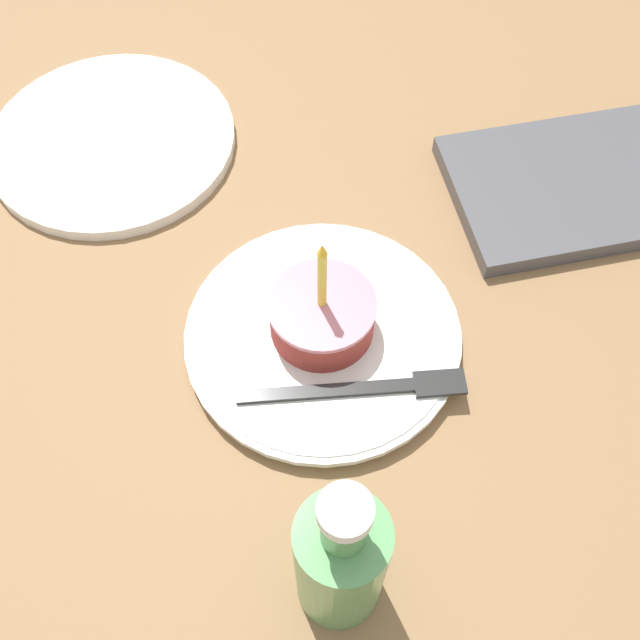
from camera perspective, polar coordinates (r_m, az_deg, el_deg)
name	(u,v)px	position (r m, az deg, el deg)	size (l,w,h in m)	color
ground_plane	(326,366)	(0.70, 0.48, -3.55)	(2.40, 2.40, 0.04)	olive
plate	(320,336)	(0.68, 0.00, -1.26)	(0.25, 0.25, 0.02)	white
cake_slice	(319,316)	(0.66, -0.10, 0.34)	(0.10, 0.10, 0.12)	#99332D
fork	(368,388)	(0.65, 3.66, -5.21)	(0.20, 0.04, 0.00)	#262626
bottle	(341,561)	(0.54, 1.58, -17.89)	(0.06, 0.06, 0.20)	#599959
side_plate	(112,140)	(0.87, -15.54, 13.05)	(0.27, 0.27, 0.01)	white
marble_board	(599,181)	(0.85, 20.49, 9.91)	(0.31, 0.18, 0.02)	#4C4C51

